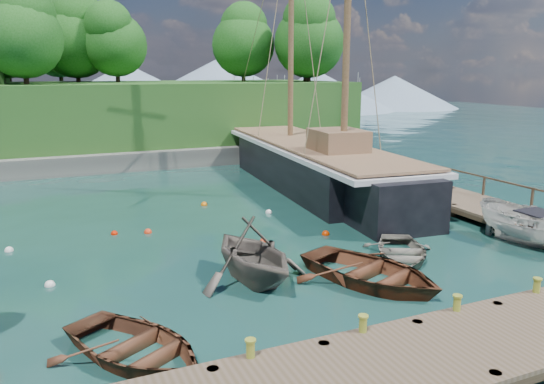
{
  "coord_description": "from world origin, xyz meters",
  "views": [
    {
      "loc": [
        -7.91,
        -15.26,
        6.95
      ],
      "look_at": [
        0.72,
        4.48,
        2.0
      ],
      "focal_mm": 35.0,
      "sensor_mm": 36.0,
      "label": 1
    }
  ],
  "objects_px": {
    "cabin_boat_white": "(536,247)",
    "rowboat_1": "(253,281)",
    "rowboat_3": "(401,259)",
    "schooner": "(313,168)",
    "rowboat_0": "(136,358)",
    "rowboat_2": "(370,283)"
  },
  "relations": [
    {
      "from": "rowboat_0",
      "to": "schooner",
      "type": "height_order",
      "value": "schooner"
    },
    {
      "from": "rowboat_1",
      "to": "rowboat_0",
      "type": "bearing_deg",
      "value": -149.87
    },
    {
      "from": "rowboat_2",
      "to": "schooner",
      "type": "relative_size",
      "value": 0.18
    },
    {
      "from": "schooner",
      "to": "cabin_boat_white",
      "type": "bearing_deg",
      "value": -73.33
    },
    {
      "from": "rowboat_1",
      "to": "rowboat_3",
      "type": "height_order",
      "value": "rowboat_1"
    },
    {
      "from": "rowboat_0",
      "to": "rowboat_3",
      "type": "bearing_deg",
      "value": -13.36
    },
    {
      "from": "rowboat_0",
      "to": "cabin_boat_white",
      "type": "xyz_separation_m",
      "value": [
        16.26,
        2.14,
        0.0
      ]
    },
    {
      "from": "rowboat_3",
      "to": "cabin_boat_white",
      "type": "xyz_separation_m",
      "value": [
        5.83,
        -1.09,
        0.0
      ]
    },
    {
      "from": "rowboat_1",
      "to": "rowboat_3",
      "type": "distance_m",
      "value": 5.96
    },
    {
      "from": "cabin_boat_white",
      "to": "rowboat_1",
      "type": "bearing_deg",
      "value": 158.83
    },
    {
      "from": "schooner",
      "to": "rowboat_3",
      "type": "bearing_deg",
      "value": -98.28
    },
    {
      "from": "rowboat_0",
      "to": "rowboat_2",
      "type": "distance_m",
      "value": 8.19
    },
    {
      "from": "rowboat_3",
      "to": "cabin_boat_white",
      "type": "relative_size",
      "value": 0.75
    },
    {
      "from": "rowboat_2",
      "to": "rowboat_0",
      "type": "bearing_deg",
      "value": 170.56
    },
    {
      "from": "rowboat_0",
      "to": "rowboat_1",
      "type": "xyz_separation_m",
      "value": [
        4.47,
        3.44,
        0.0
      ]
    },
    {
      "from": "rowboat_1",
      "to": "schooner",
      "type": "relative_size",
      "value": 0.16
    },
    {
      "from": "rowboat_0",
      "to": "cabin_boat_white",
      "type": "bearing_deg",
      "value": -23.06
    },
    {
      "from": "rowboat_0",
      "to": "rowboat_2",
      "type": "xyz_separation_m",
      "value": [
        8.02,
        1.69,
        0.0
      ]
    },
    {
      "from": "schooner",
      "to": "rowboat_0",
      "type": "bearing_deg",
      "value": -125.27
    },
    {
      "from": "rowboat_2",
      "to": "rowboat_3",
      "type": "xyz_separation_m",
      "value": [
        2.41,
        1.53,
        0.0
      ]
    },
    {
      "from": "rowboat_0",
      "to": "rowboat_3",
      "type": "height_order",
      "value": "rowboat_0"
    },
    {
      "from": "rowboat_0",
      "to": "schooner",
      "type": "relative_size",
      "value": 0.15
    }
  ]
}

